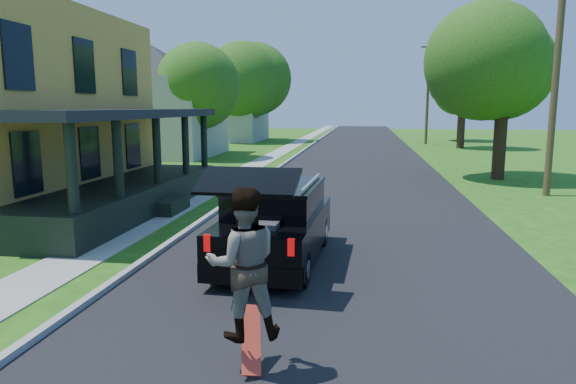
# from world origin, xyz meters

# --- Properties ---
(ground) EXTENTS (140.00, 140.00, 0.00)m
(ground) POSITION_xyz_m (0.00, 0.00, 0.00)
(ground) COLOR #205611
(ground) RESTS_ON ground
(street) EXTENTS (8.00, 120.00, 0.02)m
(street) POSITION_xyz_m (0.00, 20.00, 0.00)
(street) COLOR black
(street) RESTS_ON ground
(curb) EXTENTS (0.15, 120.00, 0.12)m
(curb) POSITION_xyz_m (-4.05, 20.00, 0.00)
(curb) COLOR #959691
(curb) RESTS_ON ground
(sidewalk) EXTENTS (1.30, 120.00, 0.03)m
(sidewalk) POSITION_xyz_m (-5.60, 20.00, 0.00)
(sidewalk) COLOR gray
(sidewalk) RESTS_ON ground
(front_walk) EXTENTS (6.50, 1.20, 0.03)m
(front_walk) POSITION_xyz_m (-9.50, 6.00, 0.00)
(front_walk) COLOR gray
(front_walk) RESTS_ON ground
(neighbor_house_mid) EXTENTS (12.78, 12.78, 8.30)m
(neighbor_house_mid) POSITION_xyz_m (-13.50, 24.00, 4.19)
(neighbor_house_mid) COLOR #9F9C8C
(neighbor_house_mid) RESTS_ON ground
(neighbor_house_far) EXTENTS (12.78, 12.78, 8.30)m
(neighbor_house_far) POSITION_xyz_m (-13.50, 40.00, 4.19)
(neighbor_house_far) COLOR #9F9C8C
(neighbor_house_far) RESTS_ON ground
(black_suv) EXTENTS (1.97, 4.74, 2.18)m
(black_suv) POSITION_xyz_m (-1.40, 1.51, 0.83)
(black_suv) COLOR black
(black_suv) RESTS_ON ground
(skateboarder) EXTENTS (1.06, 0.94, 1.82)m
(skateboarder) POSITION_xyz_m (-1.00, -3.00, 1.37)
(skateboarder) COLOR black
(skateboarder) RESTS_ON ground
(skateboard) EXTENTS (0.36, 0.71, 0.70)m
(skateboard) POSITION_xyz_m (-0.93, -2.93, 0.37)
(skateboard) COLOR red
(skateboard) RESTS_ON ground
(tree_left_mid) EXTENTS (5.39, 5.19, 7.77)m
(tree_left_mid) POSITION_xyz_m (-10.12, 22.49, 5.03)
(tree_left_mid) COLOR black
(tree_left_mid) RESTS_ON ground
(tree_left_far) EXTENTS (6.93, 6.79, 10.10)m
(tree_left_far) POSITION_xyz_m (-10.82, 38.62, 6.39)
(tree_left_far) COLOR black
(tree_left_far) RESTS_ON ground
(tree_right_near) EXTENTS (6.07, 6.18, 7.74)m
(tree_right_near) POSITION_xyz_m (6.30, 15.33, 4.92)
(tree_right_near) COLOR black
(tree_right_near) RESTS_ON ground
(tree_right_mid) EXTENTS (6.20, 6.25, 9.33)m
(tree_right_mid) POSITION_xyz_m (7.81, 33.38, 6.34)
(tree_right_mid) COLOR black
(tree_right_mid) RESTS_ON ground
(tree_right_far) EXTENTS (5.28, 5.40, 7.34)m
(tree_right_far) POSITION_xyz_m (9.30, 42.37, 4.92)
(tree_right_far) COLOR black
(tree_right_far) RESTS_ON ground
(utility_pole_near) EXTENTS (1.50, 0.39, 9.61)m
(utility_pole_near) POSITION_xyz_m (7.00, 11.00, 4.94)
(utility_pole_near) COLOR #483A21
(utility_pole_near) RESTS_ON ground
(utility_pole_far) EXTENTS (1.48, 0.49, 8.81)m
(utility_pole_far) POSITION_xyz_m (5.68, 37.62, 4.54)
(utility_pole_far) COLOR #483A21
(utility_pole_far) RESTS_ON ground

